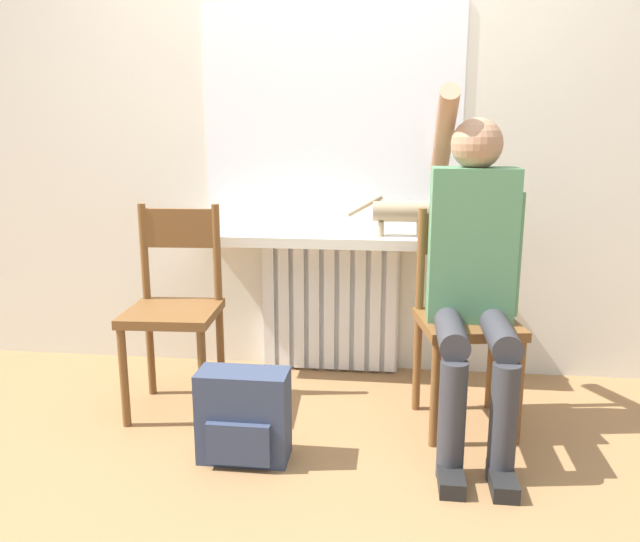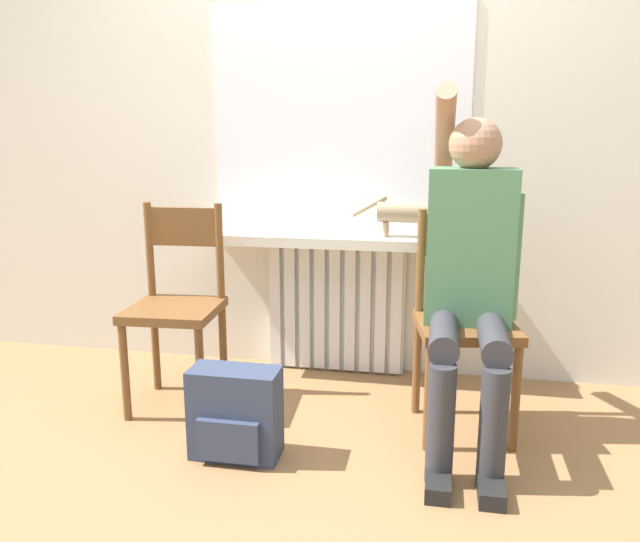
# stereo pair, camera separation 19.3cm
# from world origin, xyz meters

# --- Properties ---
(ground_plane) EXTENTS (12.00, 12.00, 0.00)m
(ground_plane) POSITION_xyz_m (0.00, 0.00, 0.00)
(ground_plane) COLOR olive
(wall_with_window) EXTENTS (7.00, 0.06, 2.70)m
(wall_with_window) POSITION_xyz_m (0.00, 1.23, 1.35)
(wall_with_window) COLOR silver
(wall_with_window) RESTS_ON ground_plane
(radiator) EXTENTS (0.71, 0.08, 0.69)m
(radiator) POSITION_xyz_m (-0.00, 1.15, 0.35)
(radiator) COLOR white
(radiator) RESTS_ON ground_plane
(windowsill) EXTENTS (1.34, 0.29, 0.05)m
(windowsill) POSITION_xyz_m (0.00, 1.06, 0.72)
(windowsill) COLOR silver
(windowsill) RESTS_ON radiator
(window_glass) EXTENTS (1.28, 0.01, 1.10)m
(window_glass) POSITION_xyz_m (0.00, 1.20, 1.29)
(window_glass) COLOR white
(window_glass) RESTS_ON windowsill
(chair_left) EXTENTS (0.41, 0.41, 0.92)m
(chair_left) POSITION_xyz_m (-0.64, 0.61, 0.48)
(chair_left) COLOR brown
(chair_left) RESTS_ON ground_plane
(chair_right) EXTENTS (0.45, 0.45, 0.92)m
(chair_right) POSITION_xyz_m (0.63, 0.61, 0.48)
(chair_right) COLOR brown
(chair_right) RESTS_ON ground_plane
(person) EXTENTS (0.36, 0.99, 1.42)m
(person) POSITION_xyz_m (0.64, 0.50, 0.73)
(person) COLOR #333338
(person) RESTS_ON ground_plane
(cat) EXTENTS (0.48, 0.11, 0.20)m
(cat) POSITION_xyz_m (0.40, 1.04, 0.87)
(cat) COLOR #9E896B
(cat) RESTS_ON windowsill
(backpack) EXTENTS (0.34, 0.19, 0.36)m
(backpack) POSITION_xyz_m (-0.23, 0.18, 0.17)
(backpack) COLOR #333D56
(backpack) RESTS_ON ground_plane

